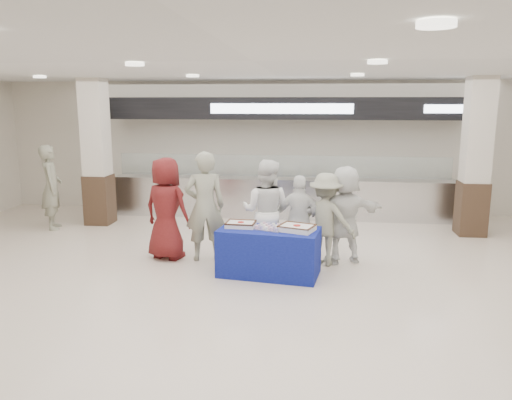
# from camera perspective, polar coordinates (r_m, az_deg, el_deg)

# --- Properties ---
(ground) EXTENTS (14.00, 14.00, 0.00)m
(ground) POSITION_cam_1_polar(r_m,az_deg,el_deg) (6.88, -0.35, -12.01)
(ground) COLOR beige
(ground) RESTS_ON ground
(serving_line) EXTENTS (8.70, 0.85, 2.80)m
(serving_line) POSITION_cam_1_polar(r_m,az_deg,el_deg) (11.80, 2.95, 3.64)
(serving_line) COLOR silver
(serving_line) RESTS_ON ground
(column_left) EXTENTS (0.55, 0.55, 3.20)m
(column_left) POSITION_cam_1_polar(r_m,az_deg,el_deg) (11.58, -17.73, 4.83)
(column_left) COLOR #332317
(column_left) RESTS_ON ground
(column_right) EXTENTS (0.55, 0.55, 3.20)m
(column_right) POSITION_cam_1_polar(r_m,az_deg,el_deg) (11.01, 23.79, 4.11)
(column_right) COLOR #332317
(column_right) RESTS_ON ground
(display_table) EXTENTS (1.64, 0.99, 0.75)m
(display_table) POSITION_cam_1_polar(r_m,az_deg,el_deg) (7.92, 1.50, -5.95)
(display_table) COLOR navy
(display_table) RESTS_ON ground
(sheet_cake_left) EXTENTS (0.47, 0.38, 0.10)m
(sheet_cake_left) POSITION_cam_1_polar(r_m,az_deg,el_deg) (7.94, -1.74, -2.74)
(sheet_cake_left) COLOR white
(sheet_cake_left) RESTS_ON display_table
(sheet_cake_right) EXTENTS (0.61, 0.54, 0.10)m
(sheet_cake_right) POSITION_cam_1_polar(r_m,az_deg,el_deg) (7.71, 4.70, -3.15)
(sheet_cake_right) COLOR white
(sheet_cake_right) RESTS_ON display_table
(cupcake_tray) EXTENTS (0.51, 0.45, 0.07)m
(cupcake_tray) POSITION_cam_1_polar(r_m,az_deg,el_deg) (7.79, 1.61, -3.11)
(cupcake_tray) COLOR #B3B3B8
(cupcake_tray) RESTS_ON display_table
(civilian_maroon) EXTENTS (1.01, 0.82, 1.78)m
(civilian_maroon) POSITION_cam_1_polar(r_m,az_deg,el_deg) (8.75, -10.20, -0.97)
(civilian_maroon) COLOR maroon
(civilian_maroon) RESTS_ON ground
(soldier_a) EXTENTS (0.79, 0.64, 1.89)m
(soldier_a) POSITION_cam_1_polar(r_m,az_deg,el_deg) (8.57, -5.87, -0.73)
(soldier_a) COLOR gray
(soldier_a) RESTS_ON ground
(chef_tall) EXTENTS (0.98, 0.83, 1.77)m
(chef_tall) POSITION_cam_1_polar(r_m,az_deg,el_deg) (8.41, 1.17, -1.33)
(chef_tall) COLOR white
(chef_tall) RESTS_ON ground
(chef_short) EXTENTS (0.91, 0.42, 1.51)m
(chef_short) POSITION_cam_1_polar(r_m,az_deg,el_deg) (8.41, 5.03, -2.27)
(chef_short) COLOR white
(chef_short) RESTS_ON ground
(soldier_b) EXTENTS (1.14, 0.88, 1.55)m
(soldier_b) POSITION_cam_1_polar(r_m,az_deg,el_deg) (8.40, 7.95, -2.20)
(soldier_b) COLOR gray
(soldier_b) RESTS_ON ground
(civilian_white) EXTENTS (1.62, 1.05, 1.67)m
(civilian_white) POSITION_cam_1_polar(r_m,az_deg,el_deg) (8.55, 10.07, -1.64)
(civilian_white) COLOR white
(civilian_white) RESTS_ON ground
(soldier_bg) EXTENTS (0.66, 0.78, 1.81)m
(soldier_bg) POSITION_cam_1_polar(r_m,az_deg,el_deg) (11.52, -22.33, 1.35)
(soldier_bg) COLOR gray
(soldier_bg) RESTS_ON ground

